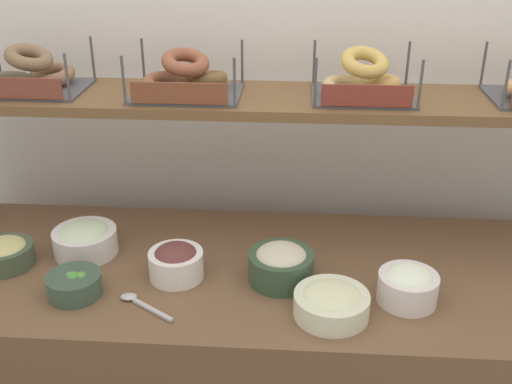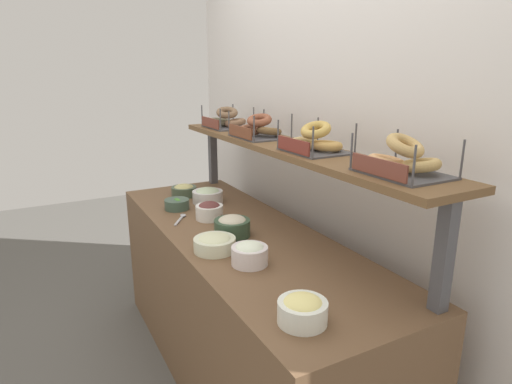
# 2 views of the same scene
# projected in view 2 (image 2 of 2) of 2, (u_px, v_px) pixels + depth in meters

# --- Properties ---
(ground_plane) EXTENTS (8.00, 8.00, 0.00)m
(ground_plane) POSITION_uv_depth(u_px,v_px,m) (241.00, 373.00, 2.43)
(ground_plane) COLOR #595651
(back_wall) EXTENTS (3.30, 0.06, 2.40)m
(back_wall) POSITION_uv_depth(u_px,v_px,m) (330.00, 155.00, 2.36)
(back_wall) COLOR white
(back_wall) RESTS_ON ground_plane
(deli_counter) EXTENTS (2.10, 0.70, 0.85)m
(deli_counter) POSITION_uv_depth(u_px,v_px,m) (241.00, 306.00, 2.32)
(deli_counter) COLOR brown
(deli_counter) RESTS_ON ground_plane
(shelf_riser_left) EXTENTS (0.05, 0.05, 0.40)m
(shelf_riser_left) POSITION_uv_depth(u_px,v_px,m) (213.00, 156.00, 3.11)
(shelf_riser_left) COLOR #4C4C51
(shelf_riser_left) RESTS_ON deli_counter
(shelf_riser_right) EXTENTS (0.05, 0.05, 0.40)m
(shelf_riser_right) POSITION_uv_depth(u_px,v_px,m) (444.00, 256.00, 1.43)
(shelf_riser_right) COLOR #4C4C51
(shelf_riser_right) RESTS_ON deli_counter
(upper_shelf) EXTENTS (2.06, 0.32, 0.03)m
(upper_shelf) POSITION_uv_depth(u_px,v_px,m) (286.00, 147.00, 2.21)
(upper_shelf) COLOR brown
(upper_shelf) RESTS_ON shelf_riser_left
(bowl_tuna_salad) EXTENTS (0.18, 0.18, 0.11)m
(bowl_tuna_salad) POSITION_uv_depth(u_px,v_px,m) (232.00, 226.00, 2.14)
(bowl_tuna_salad) COLOR #334C36
(bowl_tuna_salad) RESTS_ON deli_counter
(bowl_chocolate_spread) EXTENTS (0.15, 0.15, 0.10)m
(bowl_chocolate_spread) POSITION_uv_depth(u_px,v_px,m) (209.00, 210.00, 2.39)
(bowl_chocolate_spread) COLOR white
(bowl_chocolate_spread) RESTS_ON deli_counter
(bowl_cream_cheese) EXTENTS (0.16, 0.16, 0.10)m
(bowl_cream_cheese) POSITION_uv_depth(u_px,v_px,m) (250.00, 253.00, 1.82)
(bowl_cream_cheese) COLOR white
(bowl_cream_cheese) RESTS_ON deli_counter
(bowl_hummus) EXTENTS (0.16, 0.16, 0.08)m
(bowl_hummus) POSITION_uv_depth(u_px,v_px,m) (184.00, 190.00, 2.83)
(bowl_hummus) COLOR #40503B
(bowl_hummus) RESTS_ON deli_counter
(bowl_veggie_mix) EXTENTS (0.14, 0.14, 0.07)m
(bowl_veggie_mix) POSITION_uv_depth(u_px,v_px,m) (177.00, 204.00, 2.56)
(bowl_veggie_mix) COLOR #3B5242
(bowl_veggie_mix) RESTS_ON deli_counter
(bowl_egg_salad) EXTENTS (0.16, 0.16, 0.09)m
(bowl_egg_salad) POSITION_uv_depth(u_px,v_px,m) (303.00, 310.00, 1.40)
(bowl_egg_salad) COLOR white
(bowl_egg_salad) RESTS_ON deli_counter
(bowl_potato_salad) EXTENTS (0.19, 0.19, 0.08)m
(bowl_potato_salad) POSITION_uv_depth(u_px,v_px,m) (215.00, 243.00, 1.96)
(bowl_potato_salad) COLOR beige
(bowl_potato_salad) RESTS_ON deli_counter
(bowl_scallion_spread) EXTENTS (0.19, 0.19, 0.09)m
(bowl_scallion_spread) POSITION_uv_depth(u_px,v_px,m) (208.00, 195.00, 2.68)
(bowl_scallion_spread) COLOR silver
(bowl_scallion_spread) RESTS_ON deli_counter
(serving_spoon_near_plate) EXTENTS (0.16, 0.11, 0.01)m
(serving_spoon_near_plate) POSITION_uv_depth(u_px,v_px,m) (181.00, 218.00, 2.40)
(serving_spoon_near_plate) COLOR #B7B7BC
(serving_spoon_near_plate) RESTS_ON deli_counter
(bagel_basket_poppy) EXTENTS (0.32, 0.26, 0.14)m
(bagel_basket_poppy) POSITION_uv_depth(u_px,v_px,m) (227.00, 121.00, 2.83)
(bagel_basket_poppy) COLOR #4C4C51
(bagel_basket_poppy) RESTS_ON upper_shelf
(bagel_basket_cinnamon_raisin) EXTENTS (0.32, 0.26, 0.14)m
(bagel_basket_cinnamon_raisin) POSITION_uv_depth(u_px,v_px,m) (259.00, 129.00, 2.42)
(bagel_basket_cinnamon_raisin) COLOR #4C4C51
(bagel_basket_cinnamon_raisin) RESTS_ON upper_shelf
(bagel_basket_sesame) EXTENTS (0.29, 0.25, 0.15)m
(bagel_basket_sesame) POSITION_uv_depth(u_px,v_px,m) (315.00, 142.00, 1.99)
(bagel_basket_sesame) COLOR #4C4C51
(bagel_basket_sesame) RESTS_ON upper_shelf
(bagel_basket_plain) EXTENTS (0.31, 0.25, 0.15)m
(bagel_basket_plain) POSITION_uv_depth(u_px,v_px,m) (403.00, 161.00, 1.55)
(bagel_basket_plain) COLOR #4C4C51
(bagel_basket_plain) RESTS_ON upper_shelf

